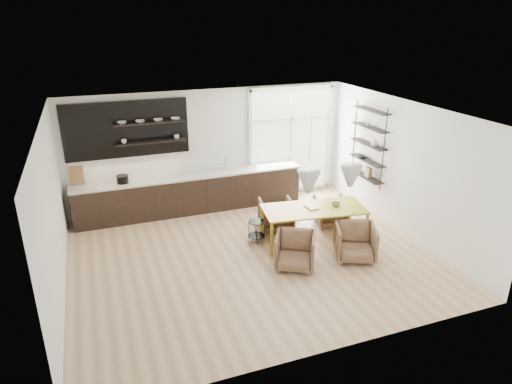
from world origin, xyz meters
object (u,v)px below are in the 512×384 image
dining_table (314,211)px  armchair_front_right (355,242)px  wire_stool (257,228)px  armchair_back_right (331,211)px  armchair_back_left (276,214)px  armchair_front_left (295,251)px

dining_table → armchair_front_right: size_ratio=2.86×
dining_table → wire_stool: 1.27m
armchair_back_right → armchair_front_right: 1.63m
armchair_back_left → armchair_front_left: armchair_front_left is taller
dining_table → armchair_back_left: size_ratio=3.02×
armchair_back_left → armchair_front_left: size_ratio=0.98×
armchair_back_left → armchair_front_left: (-0.33, -1.71, 0.01)m
armchair_front_right → wire_stool: bearing=162.2°
dining_table → wire_stool: (-1.12, 0.43, -0.42)m
armchair_back_right → armchair_front_left: armchair_front_left is taller
dining_table → armchair_front_left: (-0.80, -0.81, -0.38)m
armchair_back_right → wire_stool: (-1.91, -0.23, -0.02)m
armchair_back_left → armchair_back_right: size_ratio=1.04×
armchair_back_right → armchair_front_right: size_ratio=0.91×
armchair_back_left → armchair_front_right: (0.92, -1.82, 0.02)m
armchair_back_right → wire_stool: bearing=18.1°
armchair_front_left → dining_table: bearing=74.8°
armchair_front_left → armchair_front_right: (1.25, -0.12, 0.01)m
armchair_back_left → wire_stool: armchair_back_left is taller
armchair_back_right → wire_stool: armchair_back_right is taller
dining_table → armchair_back_right: (0.79, 0.66, -0.40)m
dining_table → armchair_front_left: bearing=-126.4°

